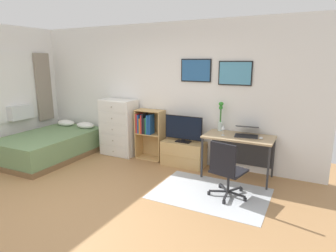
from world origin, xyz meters
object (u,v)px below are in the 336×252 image
bed (51,145)px  dresser (119,127)px  computer_mouse (261,138)px  wine_glass (223,128)px  tv_stand (184,153)px  television (183,129)px  bamboo_vase (221,117)px  desk (240,142)px  bookshelf (148,130)px  laptop (247,132)px  office_chair (226,168)px

bed → dresser: dresser is taller
computer_mouse → wine_glass: size_ratio=0.58×
tv_stand → television: size_ratio=1.10×
bed → bamboo_vase: 3.55m
dresser → television: dresser is taller
desk → computer_mouse: bearing=-15.7°
bed → television: television is taller
television → bamboo_vase: (0.67, 0.14, 0.27)m
bookshelf → dresser: bearing=-174.7°
tv_stand → bamboo_vase: bearing=9.6°
laptop → bamboo_vase: size_ratio=0.88×
laptop → office_chair: bearing=-102.7°
television → laptop: 1.17m
bed → bookshelf: (1.86, 0.87, 0.35)m
office_chair → computer_mouse: bearing=81.1°
bookshelf → television: size_ratio=1.36×
laptop → wine_glass: bearing=-161.7°
dresser → computer_mouse: (2.94, -0.12, 0.16)m
office_chair → wine_glass: bearing=123.7°
dresser → tv_stand: bearing=0.6°
desk → office_chair: bearing=-87.9°
bed → desk: bearing=10.0°
desk → television: bearing=179.4°
office_chair → computer_mouse: 0.94m
desk → bed: bearing=-168.1°
television → desk: (1.07, -0.01, -0.11)m
dresser → television: size_ratio=1.59×
dresser → bookshelf: dresser is taller
desk → laptop: 0.22m
dresser → office_chair: bearing=-19.9°
wine_glass → bamboo_vase: bearing=115.4°
bed → laptop: bearing=10.0°
office_chair → television: bearing=152.7°
bed → tv_stand: size_ratio=2.53×
wine_glass → dresser: bearing=175.7°
bookshelf → desk: 1.89m
bookshelf → wine_glass: size_ratio=5.65×
television → laptop: size_ratio=1.62×
desk → bamboo_vase: size_ratio=2.18×
office_chair → laptop: laptop is taller
laptop → tv_stand: bearing=171.1°
office_chair → bamboo_vase: (-0.43, 1.07, 0.53)m
tv_stand → desk: 1.13m
dresser → laptop: size_ratio=2.57×
wine_glass → television: bearing=168.2°
computer_mouse → wine_glass: bearing=-175.0°
dresser → computer_mouse: bearing=-2.4°
bookshelf → tv_stand: 0.90m
wine_glass → desk: bearing=31.7°
bookshelf → wine_glass: 1.67m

